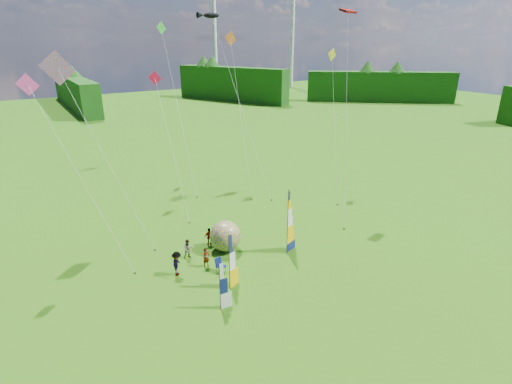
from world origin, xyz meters
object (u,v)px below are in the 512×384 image
side_banner_left (229,263)px  side_banner_far (220,287)px  spectator_c (177,264)px  camp_chair (221,266)px  spectator_b (188,249)px  spectator_a (206,257)px  feather_banner_main (288,223)px  bol_inflatable (225,236)px  spectator_d (209,237)px  kite_whale (240,99)px

side_banner_left → side_banner_far: side_banner_left is taller
spectator_c → camp_chair: 3.11m
side_banner_far → spectator_b: (0.78, 6.87, -0.85)m
spectator_a → spectator_b: (-0.64, 1.84, 0.02)m
feather_banner_main → spectator_b: 7.84m
bol_inflatable → spectator_d: 1.64m
bol_inflatable → camp_chair: (-1.81, -2.72, -0.68)m
side_banner_left → spectator_c: side_banner_left is taller
side_banner_far → spectator_b: side_banner_far is taller
feather_banner_main → bol_inflatable: bearing=120.1°
spectator_a → spectator_c: 2.24m
feather_banner_main → kite_whale: (4.99, 15.71, 7.13)m
side_banner_far → spectator_d: bearing=74.3°
feather_banner_main → spectator_c: 8.73m
bol_inflatable → spectator_a: (-2.37, -1.46, -0.48)m
bol_inflatable → camp_chair: bol_inflatable is taller
spectator_a → camp_chair: bearing=-75.1°
feather_banner_main → kite_whale: 17.96m
spectator_c → kite_whale: bearing=-9.7°
side_banner_far → feather_banner_main: bearing=30.0°
feather_banner_main → spectator_b: bearing=132.1°
feather_banner_main → kite_whale: bearing=51.1°
bol_inflatable → side_banner_left: bearing=-114.7°
spectator_b → spectator_d: bearing=30.3°
spectator_b → spectator_c: size_ratio=0.84×
camp_chair → bol_inflatable: bearing=36.2°
feather_banner_main → spectator_b: feather_banner_main is taller
side_banner_far → spectator_c: (-0.81, 5.08, -0.71)m
spectator_b → camp_chair: 3.34m
feather_banner_main → camp_chair: 5.99m
spectator_d → side_banner_left: bearing=82.6°
feather_banner_main → side_banner_far: size_ratio=1.60×
bol_inflatable → spectator_d: bol_inflatable is taller
side_banner_left → spectator_d: 6.55m
side_banner_far → kite_whale: 24.31m
spectator_c → bol_inflatable: bearing=-39.2°
feather_banner_main → side_banner_left: 6.35m
side_banner_left → kite_whale: kite_whale is taller
side_banner_far → bol_inflatable: side_banner_far is taller
side_banner_left → spectator_a: bearing=71.9°
bol_inflatable → kite_whale: size_ratio=0.13×
side_banner_far → spectator_a: (1.42, 5.02, -0.87)m
kite_whale → side_banner_left: bearing=-130.5°
side_banner_far → bol_inflatable: size_ratio=1.32×
camp_chair → spectator_c: bearing=134.5°
side_banner_far → bol_inflatable: bearing=65.2°
spectator_d → spectator_a: bearing=66.2°
bol_inflatable → spectator_c: 4.82m
side_banner_left → spectator_a: side_banner_left is taller
spectator_b → kite_whale: size_ratio=0.08×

